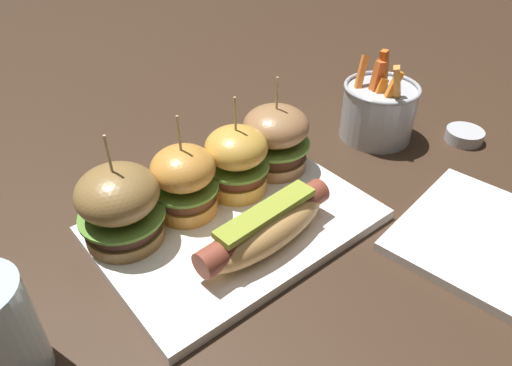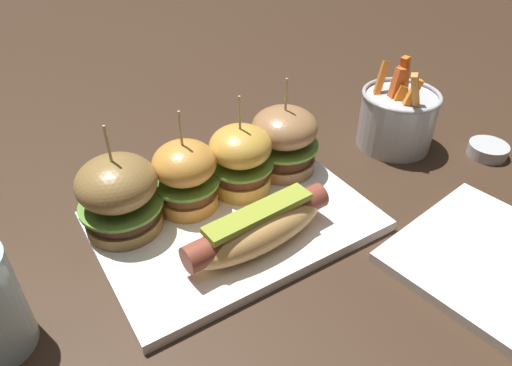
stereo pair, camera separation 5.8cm
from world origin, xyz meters
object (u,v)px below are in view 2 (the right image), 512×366
object	(u,v)px
slider_center_right	(241,159)
fries_bucket	(397,118)
sauce_ramekin	(488,150)
slider_center_left	(186,175)
side_plate	(499,264)
slider_far_left	(119,194)
platter_main	(234,221)
hot_dog	(256,229)
slider_far_right	(284,139)

from	to	relation	value
slider_center_right	fries_bucket	xyz separation A→B (m)	(0.27, -0.01, -0.01)
fries_bucket	sauce_ramekin	world-z (taller)	fries_bucket
sauce_ramekin	slider_center_left	bearing A→B (deg)	164.93
side_plate	sauce_ramekin	bearing A→B (deg)	39.09
slider_far_left	fries_bucket	xyz separation A→B (m)	(0.43, -0.02, -0.02)
sauce_ramekin	side_plate	world-z (taller)	sauce_ramekin
platter_main	slider_far_left	xyz separation A→B (m)	(-0.12, 0.06, 0.06)
slider_far_left	fries_bucket	bearing A→B (deg)	-3.01
hot_dog	slider_far_left	bearing A→B (deg)	135.55
slider_center_left	fries_bucket	xyz separation A→B (m)	(0.35, -0.02, -0.01)
platter_main	fries_bucket	size ratio (longest dim) A/B	2.34
side_plate	hot_dog	bearing A→B (deg)	143.34
slider_center_left	slider_far_right	size ratio (longest dim) A/B	0.99
hot_dog	slider_center_left	bearing A→B (deg)	106.65
slider_far_left	side_plate	distance (m)	0.45
slider_center_right	sauce_ramekin	size ratio (longest dim) A/B	2.31
fries_bucket	side_plate	xyz separation A→B (m)	(-0.09, -0.26, -0.04)
platter_main	hot_dog	bearing A→B (deg)	-93.43
slider_center_right	fries_bucket	world-z (taller)	slider_center_right
platter_main	slider_center_left	world-z (taller)	slider_center_left
platter_main	slider_far_right	size ratio (longest dim) A/B	2.42
slider_center_right	side_plate	distance (m)	0.33
hot_dog	slider_far_left	distance (m)	0.17
platter_main	slider_far_left	size ratio (longest dim) A/B	2.37
slider_center_left	slider_far_left	bearing A→B (deg)	177.62
slider_center_left	fries_bucket	size ratio (longest dim) A/B	0.95
slider_center_left	side_plate	xyz separation A→B (m)	(0.26, -0.28, -0.05)
hot_dog	sauce_ramekin	xyz separation A→B (m)	(0.42, -0.01, -0.03)
side_plate	slider_far_left	bearing A→B (deg)	140.46
platter_main	slider_center_right	bearing A→B (deg)	50.09
hot_dog	fries_bucket	bearing A→B (deg)	16.19
slider_far_left	slider_center_left	distance (m)	0.08
slider_far_left	slider_center_left	world-z (taller)	slider_far_left
slider_center_right	hot_dog	bearing A→B (deg)	-112.27
slider_far_left	slider_center_right	world-z (taller)	slider_far_left
slider_far_left	fries_bucket	world-z (taller)	slider_far_left
hot_dog	platter_main	bearing A→B (deg)	86.57
sauce_ramekin	side_plate	size ratio (longest dim) A/B	0.28
platter_main	sauce_ramekin	distance (m)	0.42
fries_bucket	sauce_ramekin	bearing A→B (deg)	-45.53
slider_center_right	slider_far_right	world-z (taller)	slider_far_right
slider_far_left	fries_bucket	size ratio (longest dim) A/B	0.99
slider_center_left	sauce_ramekin	distance (m)	0.47
slider_center_right	slider_far_left	bearing A→B (deg)	177.04
slider_far_right	sauce_ramekin	bearing A→B (deg)	-22.69
sauce_ramekin	side_plate	bearing A→B (deg)	-140.91
hot_dog	sauce_ramekin	world-z (taller)	hot_dog
slider_center_left	slider_far_right	distance (m)	0.15
side_plate	platter_main	bearing A→B (deg)	134.38
fries_bucket	sauce_ramekin	size ratio (longest dim) A/B	2.41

